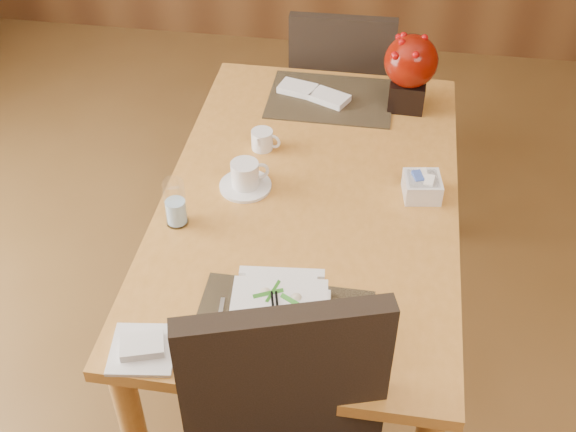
% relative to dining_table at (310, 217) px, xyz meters
% --- Properties ---
extents(dining_table, '(0.90, 1.50, 0.75)m').
position_rel_dining_table_xyz_m(dining_table, '(0.00, 0.00, 0.00)').
color(dining_table, '#C98637').
rests_on(dining_table, ground).
extents(placemat_near, '(0.45, 0.33, 0.01)m').
position_rel_dining_table_xyz_m(placemat_near, '(0.00, -0.55, 0.10)').
color(placemat_near, black).
rests_on(placemat_near, dining_table).
extents(placemat_far, '(0.45, 0.33, 0.01)m').
position_rel_dining_table_xyz_m(placemat_far, '(0.00, 0.55, 0.10)').
color(placemat_far, black).
rests_on(placemat_far, dining_table).
extents(soup_setting, '(0.28, 0.28, 0.10)m').
position_rel_dining_table_xyz_m(soup_setting, '(-0.01, -0.55, 0.15)').
color(soup_setting, white).
rests_on(soup_setting, dining_table).
extents(coffee_cup, '(0.16, 0.16, 0.09)m').
position_rel_dining_table_xyz_m(coffee_cup, '(-0.21, -0.00, 0.14)').
color(coffee_cup, white).
rests_on(coffee_cup, dining_table).
extents(water_glass, '(0.07, 0.07, 0.15)m').
position_rel_dining_table_xyz_m(water_glass, '(-0.37, -0.19, 0.17)').
color(water_glass, silver).
rests_on(water_glass, dining_table).
extents(creamer_jug, '(0.11, 0.11, 0.07)m').
position_rel_dining_table_xyz_m(creamer_jug, '(-0.19, 0.21, 0.13)').
color(creamer_jug, white).
rests_on(creamer_jug, dining_table).
extents(sugar_caddy, '(0.13, 0.13, 0.07)m').
position_rel_dining_table_xyz_m(sugar_caddy, '(0.34, 0.05, 0.13)').
color(sugar_caddy, white).
rests_on(sugar_caddy, dining_table).
extents(berry_decor, '(0.19, 0.19, 0.27)m').
position_rel_dining_table_xyz_m(berry_decor, '(0.27, 0.55, 0.25)').
color(berry_decor, black).
rests_on(berry_decor, dining_table).
extents(napkins_far, '(0.28, 0.18, 0.02)m').
position_rel_dining_table_xyz_m(napkins_far, '(-0.05, 0.55, 0.11)').
color(napkins_far, white).
rests_on(napkins_far, dining_table).
extents(bread_plate, '(0.18, 0.18, 0.01)m').
position_rel_dining_table_xyz_m(bread_plate, '(-0.33, -0.67, 0.10)').
color(bread_plate, white).
rests_on(bread_plate, dining_table).
extents(far_chair, '(0.44, 0.45, 0.93)m').
position_rel_dining_table_xyz_m(far_chair, '(0.01, 0.95, -0.13)').
color(far_chair, black).
rests_on(far_chair, ground).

